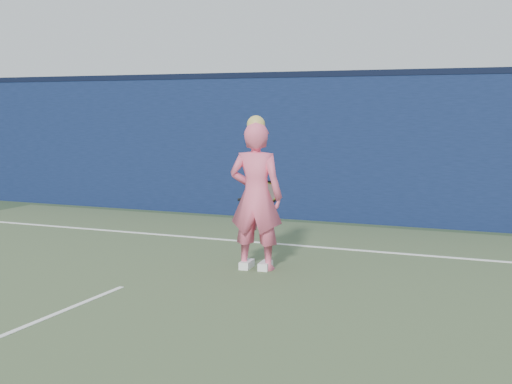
% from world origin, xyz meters
% --- Properties ---
extents(ground, '(80.00, 80.00, 0.00)m').
position_xyz_m(ground, '(0.00, 0.00, 0.00)').
color(ground, '#31482C').
rests_on(ground, ground).
extents(backstop_wall, '(24.00, 0.40, 2.50)m').
position_xyz_m(backstop_wall, '(0.00, 6.50, 1.25)').
color(backstop_wall, '#0C1737').
rests_on(backstop_wall, ground).
extents(wall_cap, '(24.00, 0.42, 0.10)m').
position_xyz_m(wall_cap, '(0.00, 6.50, 2.55)').
color(wall_cap, black).
rests_on(wall_cap, backstop_wall).
extents(player, '(0.70, 0.50, 1.88)m').
position_xyz_m(player, '(1.01, 2.42, 0.91)').
color(player, '#F05D7F').
rests_on(player, ground).
extents(racket, '(0.58, 0.15, 0.31)m').
position_xyz_m(racket, '(0.96, 2.85, 0.89)').
color(racket, black).
rests_on(racket, ground).
extents(court_lines, '(11.00, 12.04, 0.01)m').
position_xyz_m(court_lines, '(0.00, -0.33, 0.01)').
color(court_lines, white).
rests_on(court_lines, court_surface).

